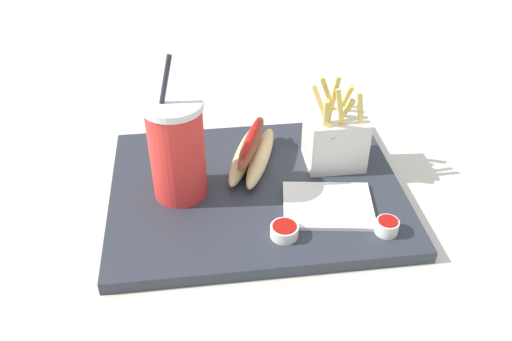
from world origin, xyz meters
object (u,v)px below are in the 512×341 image
(soda_cup, at_px, (177,149))
(napkin_stack, at_px, (328,205))
(hot_dog_1, at_px, (252,152))
(ketchup_cup_1, at_px, (284,230))
(fries_basket, at_px, (335,138))
(ketchup_cup_2, at_px, (387,226))

(soda_cup, bearing_deg, napkin_stack, 163.57)
(hot_dog_1, relative_size, ketchup_cup_1, 4.49)
(fries_basket, distance_m, ketchup_cup_1, 0.20)
(soda_cup, distance_m, ketchup_cup_2, 0.32)
(ketchup_cup_2, bearing_deg, soda_cup, -24.05)
(fries_basket, height_order, napkin_stack, fries_basket)
(soda_cup, bearing_deg, ketchup_cup_2, 155.95)
(soda_cup, height_order, fries_basket, soda_cup)
(soda_cup, height_order, hot_dog_1, soda_cup)
(soda_cup, distance_m, napkin_stack, 0.24)
(napkin_stack, bearing_deg, soda_cup, -16.43)
(fries_basket, relative_size, hot_dog_1, 0.89)
(hot_dog_1, relative_size, napkin_stack, 1.35)
(fries_basket, xyz_separation_m, hot_dog_1, (0.13, -0.01, -0.02))
(hot_dog_1, height_order, napkin_stack, hot_dog_1)
(napkin_stack, bearing_deg, ketchup_cup_2, 137.40)
(soda_cup, relative_size, fries_basket, 1.44)
(soda_cup, bearing_deg, hot_dog_1, -153.27)
(ketchup_cup_1, bearing_deg, napkin_stack, -144.94)
(ketchup_cup_1, height_order, ketchup_cup_2, ketchup_cup_2)
(soda_cup, xyz_separation_m, ketchup_cup_2, (-0.28, 0.13, -0.07))
(ketchup_cup_1, xyz_separation_m, ketchup_cup_2, (-0.14, 0.01, 0.00))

